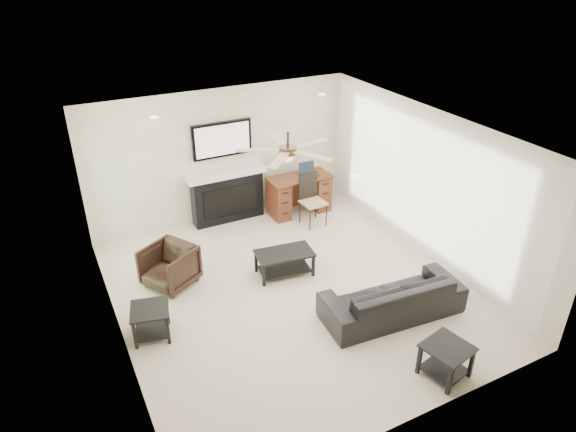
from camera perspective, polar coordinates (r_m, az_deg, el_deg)
name	(u,v)px	position (r m, az deg, el deg)	size (l,w,h in m)	color
room_shell	(300,187)	(7.21, 1.39, 3.29)	(5.50, 5.54, 2.52)	beige
sofa	(392,297)	(7.47, 11.53, -8.80)	(2.02, 0.79, 0.59)	black
armchair	(169,266)	(8.10, -13.05, -5.48)	(0.70, 0.72, 0.65)	black
coffee_table	(284,263)	(8.20, -0.40, -5.25)	(0.90, 0.50, 0.40)	black
end_table_near	(445,361)	(6.74, 17.08, -15.12)	(0.52, 0.52, 0.45)	black
end_table_left	(151,322)	(7.24, -14.94, -11.32)	(0.50, 0.50, 0.45)	black
fireplace_unit	(226,174)	(9.53, -6.86, 4.68)	(1.52, 0.34, 1.91)	black
desk	(299,195)	(9.99, 1.26, 2.40)	(1.22, 0.56, 0.76)	#422710
desk_chair	(313,201)	(9.51, 2.83, 1.69)	(0.42, 0.44, 0.97)	black
laptop	(309,170)	(9.86, 2.37, 5.17)	(0.33, 0.24, 0.23)	black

